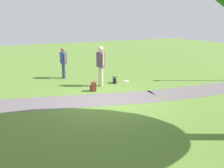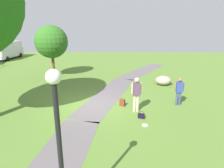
% 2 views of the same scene
% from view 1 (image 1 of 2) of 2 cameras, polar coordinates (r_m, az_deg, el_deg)
% --- Properties ---
extents(ground_plane, '(48.00, 48.00, 0.00)m').
position_cam_1_polar(ground_plane, '(10.62, -0.65, -3.53)').
color(ground_plane, '#55782F').
extents(footpath_segment_mid, '(8.15, 3.86, 0.01)m').
position_cam_1_polar(footpath_segment_mid, '(10.72, -11.37, -3.62)').
color(footpath_segment_mid, '#60595B').
rests_on(footpath_segment_mid, ground).
extents(woman_with_handbag, '(0.27, 0.52, 1.82)m').
position_cam_1_polar(woman_with_handbag, '(12.82, -2.29, 4.26)').
color(woman_with_handbag, beige).
rests_on(woman_with_handbag, ground).
extents(man_near_boulder, '(0.24, 0.52, 1.58)m').
position_cam_1_polar(man_near_boulder, '(14.73, -9.74, 4.65)').
color(man_near_boulder, '#3B4867').
rests_on(man_near_boulder, ground).
extents(handbag_on_grass, '(0.35, 0.35, 0.31)m').
position_cam_1_polar(handbag_on_grass, '(13.53, 0.51, 0.77)').
color(handbag_on_grass, black).
rests_on(handbag_on_grass, ground).
extents(spare_backpack_on_lawn, '(0.33, 0.33, 0.40)m').
position_cam_1_polar(spare_backpack_on_lawn, '(12.09, -3.76, -0.53)').
color(spare_backpack_on_lawn, brown).
rests_on(spare_backpack_on_lawn, ground).
extents(frisbee_on_grass, '(0.26, 0.26, 0.02)m').
position_cam_1_polar(frisbee_on_grass, '(13.98, 2.84, 0.61)').
color(frisbee_on_grass, white).
rests_on(frisbee_on_grass, ground).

